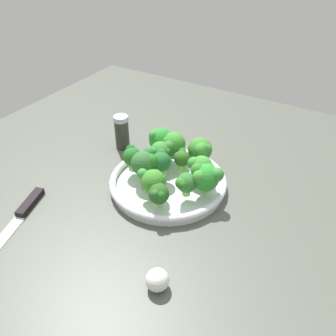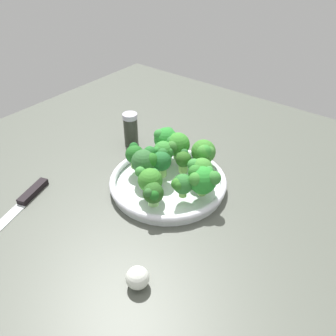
% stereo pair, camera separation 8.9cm
% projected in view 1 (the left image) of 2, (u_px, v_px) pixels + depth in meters
% --- Properties ---
extents(ground_plane, '(1.30, 1.30, 0.03)m').
position_uv_depth(ground_plane, '(156.00, 191.00, 0.93)').
color(ground_plane, '#50544B').
extents(bowl, '(0.29, 0.29, 0.03)m').
position_uv_depth(bowl, '(168.00, 182.00, 0.92)').
color(bowl, white).
rests_on(bowl, ground_plane).
extents(broccoli_floret_0, '(0.07, 0.05, 0.06)m').
position_uv_depth(broccoli_floret_0, '(201.00, 166.00, 0.89)').
color(broccoli_floret_0, '#94D468').
rests_on(broccoli_floret_0, bowl).
extents(broccoli_floret_1, '(0.06, 0.07, 0.07)m').
position_uv_depth(broccoli_floret_1, '(173.00, 144.00, 0.96)').
color(broccoli_floret_1, '#97C973').
rests_on(broccoli_floret_1, bowl).
extents(broccoli_floret_2, '(0.06, 0.06, 0.06)m').
position_uv_depth(broccoli_floret_2, '(160.00, 152.00, 0.94)').
color(broccoli_floret_2, '#78B354').
rests_on(broccoli_floret_2, bowl).
extents(broccoli_floret_3, '(0.07, 0.07, 0.07)m').
position_uv_depth(broccoli_floret_3, '(201.00, 150.00, 0.93)').
color(broccoli_floret_3, '#84CC6A').
rests_on(broccoli_floret_3, bowl).
extents(broccoli_floret_4, '(0.07, 0.07, 0.07)m').
position_uv_depth(broccoli_floret_4, '(145.00, 163.00, 0.88)').
color(broccoli_floret_4, '#86C05D').
rests_on(broccoli_floret_4, bowl).
extents(broccoli_floret_5, '(0.07, 0.07, 0.08)m').
position_uv_depth(broccoli_floret_5, '(161.00, 139.00, 0.97)').
color(broccoli_floret_5, '#85C25C').
rests_on(broccoli_floret_5, bowl).
extents(broccoli_floret_6, '(0.08, 0.07, 0.07)m').
position_uv_depth(broccoli_floret_6, '(205.00, 177.00, 0.84)').
color(broccoli_floret_6, '#80B352').
rests_on(broccoli_floret_6, bowl).
extents(broccoli_floret_7, '(0.04, 0.05, 0.06)m').
position_uv_depth(broccoli_floret_7, '(182.00, 159.00, 0.91)').
color(broccoli_floret_7, '#9DCF66').
rests_on(broccoli_floret_7, bowl).
extents(broccoli_floret_8, '(0.05, 0.05, 0.06)m').
position_uv_depth(broccoli_floret_8, '(185.00, 183.00, 0.83)').
color(broccoli_floret_8, '#87CB5A').
rests_on(broccoli_floret_8, bowl).
extents(broccoli_floret_9, '(0.05, 0.05, 0.06)m').
position_uv_depth(broccoli_floret_9, '(159.00, 194.00, 0.80)').
color(broccoli_floret_9, '#85BD67').
rests_on(broccoli_floret_9, bowl).
extents(broccoli_floret_10, '(0.07, 0.06, 0.06)m').
position_uv_depth(broccoli_floret_10, '(153.00, 181.00, 0.84)').
color(broccoli_floret_10, '#76C153').
rests_on(broccoli_floret_10, bowl).
extents(broccoli_floret_11, '(0.05, 0.05, 0.07)m').
position_uv_depth(broccoli_floret_11, '(161.00, 162.00, 0.89)').
color(broccoli_floret_11, '#90C561').
rests_on(broccoli_floret_11, bowl).
extents(broccoli_floret_12, '(0.05, 0.05, 0.06)m').
position_uv_depth(broccoli_floret_12, '(132.00, 156.00, 0.92)').
color(broccoli_floret_12, '#7DB950').
rests_on(broccoli_floret_12, bowl).
extents(knife, '(0.10, 0.26, 0.01)m').
position_uv_depth(knife, '(19.00, 216.00, 0.83)').
color(knife, silver).
rests_on(knife, ground_plane).
extents(garlic_bulb, '(0.04, 0.04, 0.04)m').
position_uv_depth(garlic_bulb, '(157.00, 280.00, 0.67)').
color(garlic_bulb, white).
rests_on(garlic_bulb, ground_plane).
extents(pepper_shaker, '(0.04, 0.04, 0.10)m').
position_uv_depth(pepper_shaker, '(122.00, 132.00, 1.05)').
color(pepper_shaker, '#2B3025').
rests_on(pepper_shaker, ground_plane).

